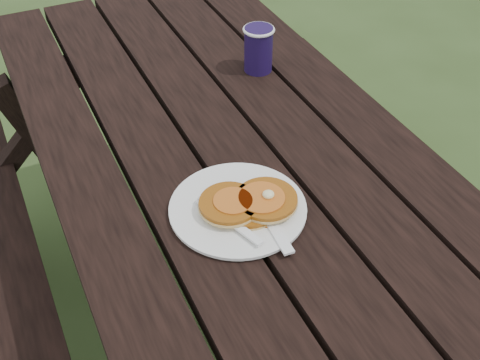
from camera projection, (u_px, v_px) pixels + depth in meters
name	position (u px, v px, depth m)	size (l,w,h in m)	color
picnic_table	(243.00, 283.00, 1.47)	(1.36, 1.80, 0.75)	black
plate	(238.00, 209.00, 1.11)	(0.25, 0.25, 0.01)	white
pancake_stack	(249.00, 203.00, 1.10)	(0.18, 0.13, 0.04)	#A05612
knife	(269.00, 219.00, 1.08)	(0.02, 0.18, 0.01)	white
fork	(239.00, 227.00, 1.06)	(0.03, 0.16, 0.01)	white
coffee_cup	(258.00, 47.00, 1.46)	(0.08, 0.08, 0.11)	#1B0D3B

